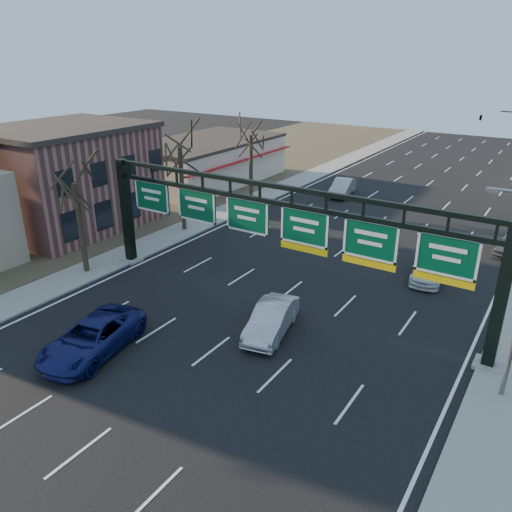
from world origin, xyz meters
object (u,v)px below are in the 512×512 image
Objects in this scene: car_blue_suv at (92,337)px; car_silver_sedan at (271,319)px; car_white_wagon at (428,269)px; sign_gantry at (277,229)px.

car_blue_suv is 1.24× the size of car_silver_sedan.
car_blue_suv is 1.31× the size of car_white_wagon.
sign_gantry is 4.12× the size of car_blue_suv.
car_white_wagon is at bearing 52.23° from sign_gantry.
sign_gantry is at bearing 103.97° from car_silver_sedan.
car_blue_suv reaches higher than car_silver_sedan.
car_blue_suv reaches higher than car_white_wagon.
car_silver_sedan is 12.31m from car_white_wagon.
sign_gantry is 11.13m from car_blue_suv.
car_silver_sedan is (6.39, 6.30, -0.03)m from car_blue_suv.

